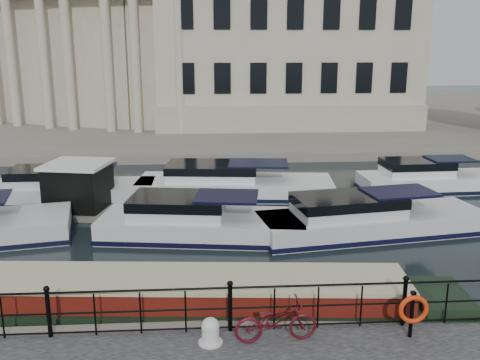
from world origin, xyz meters
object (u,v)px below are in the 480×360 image
bicycle (276,321)px  harbour_hut (79,190)px  life_ring_post (413,310)px  narrowboat (156,307)px  mooring_bollard (210,331)px

bicycle → harbour_hut: size_ratio=0.47×
life_ring_post → narrowboat: bearing=159.2°
narrowboat → harbour_hut: 10.34m
mooring_bollard → life_ring_post: life_ring_post is taller
mooring_bollard → narrowboat: narrowboat is taller
bicycle → harbour_hut: (-6.80, 11.63, -0.07)m
harbour_hut → bicycle: bearing=-48.3°
bicycle → harbour_hut: bearing=26.0°
harbour_hut → narrowboat: bearing=-55.8°
narrowboat → harbour_hut: harbour_hut is taller
mooring_bollard → narrowboat: (-1.38, 2.11, -0.47)m
mooring_bollard → narrowboat: size_ratio=0.04×
bicycle → harbour_hut: harbour_hut is taller
mooring_bollard → life_ring_post: bearing=-1.1°
narrowboat → harbour_hut: size_ratio=4.13×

